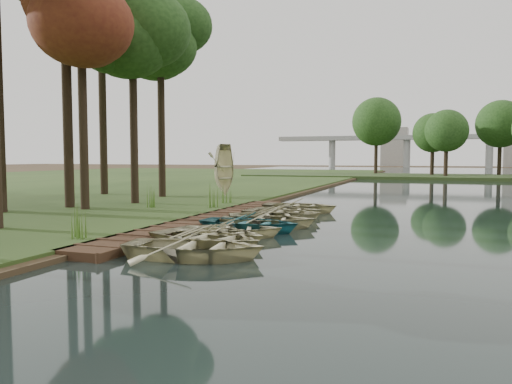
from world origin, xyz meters
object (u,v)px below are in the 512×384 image
(rowboat_0, at_px, (194,244))
(rowboat_1, at_px, (206,235))
(stored_rowboat, at_px, (224,191))
(boardwalk, at_px, (206,221))
(rowboat_2, at_px, (218,231))

(rowboat_0, bearing_deg, rowboat_1, 5.49)
(stored_rowboat, bearing_deg, boardwalk, -139.34)
(rowboat_1, distance_m, stored_rowboat, 16.91)
(rowboat_2, relative_size, stored_rowboat, 1.04)
(stored_rowboat, bearing_deg, rowboat_2, -136.19)
(rowboat_1, xyz_separation_m, rowboat_2, (-0.09, 1.08, -0.03))
(rowboat_1, bearing_deg, boardwalk, 38.35)
(boardwalk, bearing_deg, rowboat_2, -59.66)
(boardwalk, distance_m, rowboat_2, 4.65)
(rowboat_0, xyz_separation_m, stored_rowboat, (-6.59, 17.24, 0.20))
(boardwalk, relative_size, rowboat_1, 4.25)
(rowboat_0, bearing_deg, rowboat_2, 1.64)
(rowboat_1, height_order, stored_rowboat, stored_rowboat)
(rowboat_0, bearing_deg, boardwalk, 14.43)
(rowboat_2, bearing_deg, stored_rowboat, 36.62)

